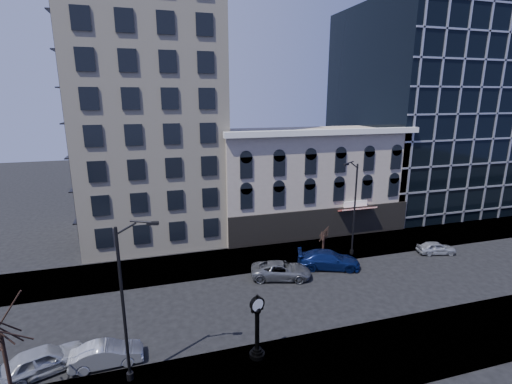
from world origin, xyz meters
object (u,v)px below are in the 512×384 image
object	(u,v)px
street_lamp_near	(133,260)
car_near_a	(43,360)
street_clock	(257,329)
car_near_b	(107,354)

from	to	relation	value
street_lamp_near	car_near_a	distance (m)	9.04
street_clock	car_near_b	distance (m)	9.25
street_clock	car_near_a	size ratio (longest dim) A/B	0.91
car_near_a	car_near_b	distance (m)	3.54
car_near_a	street_lamp_near	bearing A→B (deg)	-132.75
car_near_b	street_lamp_near	bearing A→B (deg)	-135.74
street_clock	car_near_b	xyz separation A→B (m)	(-8.91, 2.08, -1.36)
street_clock	car_near_a	distance (m)	12.73
car_near_a	car_near_b	world-z (taller)	car_near_a
street_lamp_near	car_near_b	world-z (taller)	street_lamp_near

